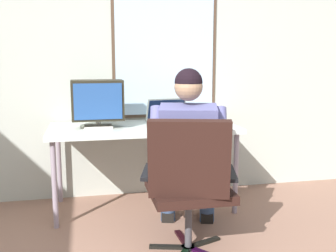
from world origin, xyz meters
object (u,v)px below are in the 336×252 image
desk (144,132)px  crt_monitor (98,101)px  wine_glass (207,117)px  desk_speaker (193,113)px  person_seated (188,153)px  laptop (169,118)px  office_chair (189,180)px

desk → crt_monitor: bearing=-179.2°
wine_glass → desk_speaker: desk_speaker is taller
wine_glass → person_seated: bearing=-120.7°
desk → person_seated: person_seated is taller
wine_glass → laptop: bearing=141.9°
desk → wine_glass: bearing=-20.3°
office_chair → laptop: size_ratio=2.42×
crt_monitor → office_chair: bearing=-60.4°
wine_glass → desk_speaker: 0.34m
person_seated → crt_monitor: size_ratio=2.93×
office_chair → person_seated: (0.06, 0.26, 0.11)m
wine_glass → crt_monitor: bearing=168.4°
crt_monitor → desk_speaker: crt_monitor is taller
desk → office_chair: 0.99m
person_seated → laptop: (0.02, 0.73, 0.15)m
person_seated → crt_monitor: (-0.61, 0.70, 0.32)m
crt_monitor → desk_speaker: (0.88, 0.15, -0.15)m
crt_monitor → desk_speaker: bearing=9.6°
crt_monitor → desk_speaker: size_ratio=2.76×
person_seated → desk_speaker: person_seated is taller
office_chair → wine_glass: (0.36, 0.77, 0.30)m
desk → office_chair: (0.16, -0.96, -0.15)m
desk → desk_speaker: 0.53m
crt_monitor → laptop: size_ratio=1.08×
office_chair → wine_glass: office_chair is taller
wine_glass → desk: bearing=159.7°
desk → wine_glass: size_ratio=11.87×
desk → desk_speaker: (0.49, 0.14, 0.14)m
crt_monitor → wine_glass: (0.91, -0.19, -0.14)m
laptop → wine_glass: (0.29, -0.22, 0.03)m
office_chair → desk_speaker: (0.33, 1.11, 0.28)m
desk_speaker → office_chair: bearing=-106.7°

